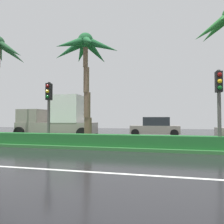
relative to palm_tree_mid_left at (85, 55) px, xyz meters
name	(u,v)px	position (x,y,z in m)	size (l,w,h in m)	color
ground_plane	(157,145)	(4.06, 1.42, -5.42)	(90.00, 42.00, 0.10)	black
near_lane_divider_stripe	(152,176)	(4.06, -5.58, -5.37)	(81.00, 0.14, 0.01)	white
median_strip	(156,145)	(4.06, 0.42, -5.29)	(85.50, 4.00, 0.15)	#2D6B33
median_hedge	(156,141)	(4.06, -0.98, -4.92)	(76.50, 0.70, 0.60)	#1E6028
palm_tree_mid_left	(85,55)	(0.00, 0.00, 0.00)	(3.99, 3.81, 6.50)	brown
traffic_signal_median_left	(49,101)	(-1.94, -0.75, -2.79)	(0.28, 0.43, 3.52)	#4C4C47
traffic_signal_median_right	(219,95)	(6.94, -1.05, -2.69)	(0.28, 0.43, 3.68)	#4C4C47
box_truck_lead	(58,119)	(-3.99, 4.26, -3.82)	(6.40, 2.64, 3.46)	gray
car_in_traffic_leading	(155,127)	(3.84, 7.62, -4.54)	(4.30, 2.02, 1.72)	gray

